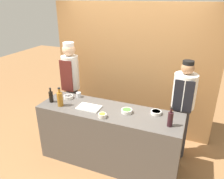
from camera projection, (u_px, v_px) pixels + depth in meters
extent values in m
plane|color=olive|center=(109.00, 160.00, 3.58)|extent=(14.00, 14.00, 0.00)
cube|color=olive|center=(132.00, 70.00, 4.07)|extent=(3.00, 0.18, 2.40)
cube|color=#514C47|center=(109.00, 136.00, 3.40)|extent=(2.16, 0.65, 0.93)
cylinder|color=silver|center=(156.00, 112.00, 3.10)|extent=(0.15, 0.15, 0.05)
cylinder|color=silver|center=(156.00, 111.00, 3.09)|extent=(0.12, 0.12, 0.01)
cylinder|color=silver|center=(127.00, 111.00, 3.13)|extent=(0.16, 0.16, 0.05)
cylinder|color=green|center=(127.00, 110.00, 3.13)|extent=(0.13, 0.13, 0.02)
cylinder|color=silver|center=(102.00, 116.00, 3.01)|extent=(0.11, 0.11, 0.06)
cylinder|color=yellow|center=(102.00, 114.00, 3.00)|extent=(0.09, 0.09, 0.02)
cylinder|color=silver|center=(68.00, 97.00, 3.57)|extent=(0.15, 0.15, 0.05)
cylinder|color=brown|center=(68.00, 96.00, 3.57)|extent=(0.12, 0.12, 0.02)
cube|color=white|center=(89.00, 107.00, 3.27)|extent=(0.34, 0.22, 0.02)
cylinder|color=black|center=(170.00, 119.00, 2.78)|extent=(0.07, 0.07, 0.20)
cylinder|color=black|center=(171.00, 111.00, 2.73)|extent=(0.03, 0.03, 0.06)
cylinder|color=black|center=(172.00, 108.00, 2.72)|extent=(0.03, 0.03, 0.02)
cylinder|color=black|center=(51.00, 97.00, 3.43)|extent=(0.07, 0.07, 0.17)
cylinder|color=black|center=(50.00, 90.00, 3.39)|extent=(0.03, 0.03, 0.05)
cylinder|color=black|center=(50.00, 88.00, 3.38)|extent=(0.03, 0.03, 0.01)
cylinder|color=#9E661E|center=(60.00, 99.00, 3.30)|extent=(0.09, 0.09, 0.22)
cylinder|color=#9E661E|center=(59.00, 91.00, 3.25)|extent=(0.04, 0.04, 0.07)
cylinder|color=black|center=(59.00, 88.00, 3.23)|extent=(0.04, 0.04, 0.02)
cylinder|color=#B7B7BC|center=(79.00, 95.00, 3.61)|extent=(0.08, 0.08, 0.08)
cylinder|color=#28282D|center=(73.00, 109.00, 4.24)|extent=(0.22, 0.22, 0.90)
cylinder|color=silver|center=(71.00, 73.00, 3.94)|extent=(0.30, 0.30, 0.61)
cube|color=#561E19|center=(66.00, 76.00, 3.83)|extent=(0.24, 0.02, 0.56)
sphere|color=beige|center=(69.00, 50.00, 3.77)|extent=(0.23, 0.23, 0.23)
cylinder|color=white|center=(68.00, 45.00, 3.74)|extent=(0.19, 0.19, 0.08)
cylinder|color=#28282D|center=(179.00, 131.00, 3.55)|extent=(0.25, 0.25, 0.90)
cylinder|color=white|center=(184.00, 91.00, 3.26)|extent=(0.35, 0.35, 0.53)
cube|color=black|center=(183.00, 96.00, 3.13)|extent=(0.28, 0.02, 0.49)
sphere|color=#9E704C|center=(188.00, 68.00, 3.12)|extent=(0.19, 0.19, 0.19)
cylinder|color=black|center=(188.00, 63.00, 3.10)|extent=(0.16, 0.16, 0.07)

